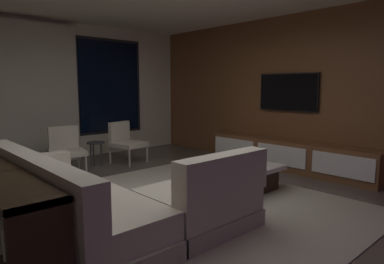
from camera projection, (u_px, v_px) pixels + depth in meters
floor at (167, 209)px, 4.03m from camera, size 9.20×9.20×0.00m
back_wall_with_window at (45, 92)px, 6.45m from camera, size 6.60×0.30×2.70m
media_wall at (304, 92)px, 5.91m from camera, size 0.12×7.80×2.70m
area_rug at (195, 204)px, 4.19m from camera, size 3.20×3.80×0.01m
sectional_couch at (105, 203)px, 3.40m from camera, size 1.98×2.50×0.82m
coffee_table at (228, 176)px, 4.80m from camera, size 1.16×1.16×0.36m
book_stack_on_coffee_table at (242, 161)px, 4.75m from camera, size 0.30×0.23×0.11m
accent_chair_near_window at (125, 140)px, 6.49m from camera, size 0.66×0.67×0.78m
accent_chair_by_curtain at (66, 147)px, 5.72m from camera, size 0.64×0.65×0.78m
side_stool at (96, 147)px, 6.12m from camera, size 0.32×0.32×0.46m
media_console at (290, 156)px, 5.90m from camera, size 0.46×3.10×0.52m
mounted_tv at (288, 92)px, 6.02m from camera, size 0.05×1.15×0.66m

